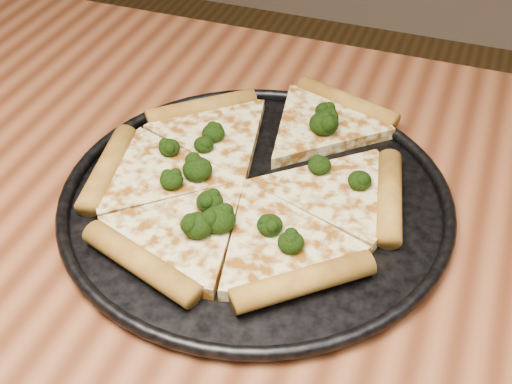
% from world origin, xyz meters
% --- Properties ---
extents(dining_table, '(1.20, 0.90, 0.75)m').
position_xyz_m(dining_table, '(0.00, 0.00, 0.66)').
color(dining_table, brown).
rests_on(dining_table, ground).
extents(pizza_pan, '(0.38, 0.38, 0.02)m').
position_xyz_m(pizza_pan, '(0.02, 0.11, 0.76)').
color(pizza_pan, black).
rests_on(pizza_pan, dining_table).
extents(pizza, '(0.32, 0.37, 0.02)m').
position_xyz_m(pizza, '(0.01, 0.12, 0.77)').
color(pizza, '#E8D98E').
rests_on(pizza, pizza_pan).
extents(broccoli_florets, '(0.22, 0.24, 0.02)m').
position_xyz_m(broccoli_florets, '(0.02, 0.12, 0.78)').
color(broccoli_florets, black).
rests_on(broccoli_florets, pizza).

